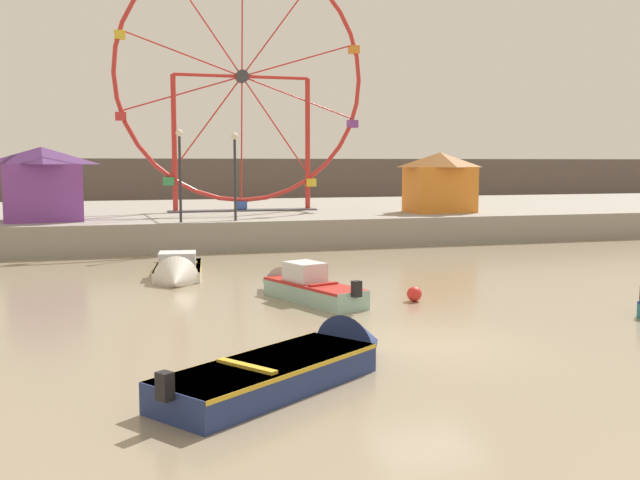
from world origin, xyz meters
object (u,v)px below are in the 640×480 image
(promenade_lamp_near, at_px, (235,164))
(carnival_booth_orange_canopy, at_px, (440,181))
(promenade_lamp_far, at_px, (180,162))
(carnival_booth_purple_stall, at_px, (42,182))
(motorboat_seafoam, at_px, (301,286))
(motorboat_navy_blue, at_px, (307,362))
(motorboat_white_red_stripe, at_px, (177,273))
(ferris_wheel_red_frame, at_px, (242,80))
(mooring_buoy_orange, at_px, (414,294))

(promenade_lamp_near, bearing_deg, carnival_booth_orange_canopy, 13.34)
(promenade_lamp_far, bearing_deg, carnival_booth_purple_stall, 155.20)
(carnival_booth_orange_canopy, relative_size, promenade_lamp_near, 0.92)
(motorboat_seafoam, xyz_separation_m, promenade_lamp_near, (0.22, 12.56, 3.64))
(carnival_booth_orange_canopy, xyz_separation_m, carnival_booth_purple_stall, (-20.17, -0.22, 0.09))
(motorboat_navy_blue, relative_size, carnival_booth_orange_canopy, 1.48)
(motorboat_white_red_stripe, bearing_deg, promenade_lamp_far, -179.16)
(motorboat_white_red_stripe, xyz_separation_m, ferris_wheel_red_frame, (5.07, 14.75, 8.27))
(ferris_wheel_red_frame, height_order, carnival_booth_purple_stall, ferris_wheel_red_frame)
(carnival_booth_purple_stall, relative_size, mooring_buoy_orange, 9.10)
(promenade_lamp_near, height_order, promenade_lamp_far, promenade_lamp_far)
(ferris_wheel_red_frame, xyz_separation_m, carnival_booth_purple_stall, (-10.13, -4.20, -5.39))
(promenade_lamp_far, bearing_deg, motorboat_white_red_stripe, -96.86)
(motorboat_navy_blue, height_order, mooring_buoy_orange, motorboat_navy_blue)
(motorboat_white_red_stripe, relative_size, carnival_booth_orange_canopy, 1.38)
(mooring_buoy_orange, bearing_deg, carnival_booth_purple_stall, 124.45)
(carnival_booth_purple_stall, bearing_deg, promenade_lamp_far, -30.19)
(motorboat_white_red_stripe, distance_m, carnival_booth_orange_canopy, 18.77)
(motorboat_white_red_stripe, distance_m, ferris_wheel_red_frame, 17.65)
(motorboat_white_red_stripe, height_order, promenade_lamp_near, promenade_lamp_near)
(ferris_wheel_red_frame, bearing_deg, carnival_booth_purple_stall, -157.48)
(motorboat_navy_blue, relative_size, promenade_lamp_far, 1.33)
(carnival_booth_purple_stall, xyz_separation_m, promenade_lamp_near, (8.52, -2.54, 0.86))
(motorboat_white_red_stripe, height_order, promenade_lamp_far, promenade_lamp_far)
(motorboat_white_red_stripe, relative_size, motorboat_seafoam, 1.04)
(promenade_lamp_near, bearing_deg, promenade_lamp_far, -174.80)
(ferris_wheel_red_frame, relative_size, promenade_lamp_near, 3.53)
(motorboat_navy_blue, distance_m, motorboat_white_red_stripe, 12.55)
(carnival_booth_orange_canopy, height_order, mooring_buoy_orange, carnival_booth_orange_canopy)
(mooring_buoy_orange, bearing_deg, motorboat_seafoam, 154.66)
(motorboat_white_red_stripe, distance_m, motorboat_seafoam, 5.59)
(promenade_lamp_far, bearing_deg, motorboat_navy_blue, -89.14)
(motorboat_white_red_stripe, relative_size, carnival_booth_purple_stall, 1.29)
(ferris_wheel_red_frame, xyz_separation_m, carnival_booth_orange_canopy, (10.04, -3.98, -5.47))
(motorboat_seafoam, bearing_deg, motorboat_navy_blue, 146.75)
(carnival_booth_orange_canopy, distance_m, promenade_lamp_near, 12.02)
(motorboat_navy_blue, xyz_separation_m, promenade_lamp_near, (2.22, 20.50, 3.71))
(motorboat_navy_blue, xyz_separation_m, motorboat_white_red_stripe, (-1.24, 12.49, -0.04))
(ferris_wheel_red_frame, relative_size, promenade_lamp_far, 3.43)
(carnival_booth_orange_canopy, xyz_separation_m, promenade_lamp_far, (-14.18, -2.99, 1.01))
(motorboat_navy_blue, bearing_deg, promenade_lamp_near, 48.95)
(ferris_wheel_red_frame, bearing_deg, motorboat_seafoam, -95.43)
(motorboat_navy_blue, bearing_deg, mooring_buoy_orange, 17.22)
(motorboat_white_red_stripe, distance_m, mooring_buoy_orange, 8.70)
(motorboat_white_red_stripe, distance_m, promenade_lamp_far, 8.71)
(carnival_booth_purple_stall, relative_size, promenade_lamp_near, 0.99)
(motorboat_white_red_stripe, bearing_deg, ferris_wheel_red_frame, 168.73)
(promenade_lamp_near, bearing_deg, motorboat_seafoam, -91.02)
(carnival_booth_orange_canopy, relative_size, carnival_booth_purple_stall, 0.93)
(motorboat_seafoam, xyz_separation_m, carnival_booth_purple_stall, (-8.30, 15.10, 2.78))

